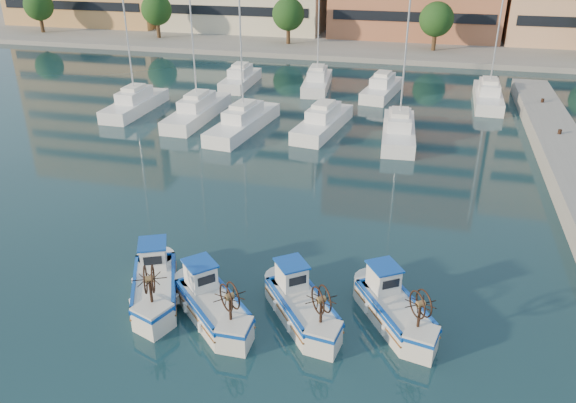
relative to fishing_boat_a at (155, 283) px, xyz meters
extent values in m
plane|color=#1B4046|center=(5.54, 0.42, -0.71)|extent=(300.00, 300.00, 0.00)
cube|color=gray|center=(5.54, 67.42, -0.41)|extent=(180.00, 40.00, 0.60)
cylinder|color=#3F2B19|center=(-44.46, 53.92, 0.79)|extent=(0.50, 0.50, 3.00)
sphere|color=#214C1B|center=(-44.46, 53.92, 3.49)|extent=(4.00, 4.00, 4.00)
cylinder|color=#3F2B19|center=(-26.46, 53.92, 0.79)|extent=(0.50, 0.50, 3.00)
sphere|color=#214C1B|center=(-26.46, 53.92, 3.49)|extent=(4.00, 4.00, 4.00)
cylinder|color=#3F2B19|center=(-8.46, 53.92, 0.79)|extent=(0.50, 0.50, 3.00)
sphere|color=#214C1B|center=(-8.46, 53.92, 3.49)|extent=(4.00, 4.00, 4.00)
cylinder|color=#3F2B19|center=(9.54, 53.92, 0.79)|extent=(0.50, 0.50, 3.00)
sphere|color=#214C1B|center=(9.54, 53.92, 3.49)|extent=(4.00, 4.00, 4.00)
cube|color=white|center=(-13.63, 23.64, -0.21)|extent=(2.23, 8.05, 1.00)
cylinder|color=silver|center=(-13.63, 23.64, 5.29)|extent=(0.12, 0.12, 11.00)
cube|color=white|center=(-7.84, 23.00, -0.21)|extent=(2.27, 9.22, 1.00)
cylinder|color=silver|center=(-7.84, 23.00, 5.29)|extent=(0.12, 0.12, 11.00)
cube|color=white|center=(-3.39, 21.17, -0.21)|extent=(3.18, 9.28, 1.00)
cylinder|color=silver|center=(-3.39, 21.17, 5.29)|extent=(0.12, 0.12, 11.00)
cube|color=white|center=(2.33, 22.71, -0.21)|extent=(3.29, 8.43, 1.00)
cube|color=white|center=(7.94, 22.07, -0.21)|extent=(2.80, 8.33, 1.00)
cylinder|color=silver|center=(7.94, 22.07, 5.29)|extent=(0.12, 0.12, 11.00)
cube|color=white|center=(-8.04, 34.03, -0.21)|extent=(2.42, 7.37, 1.00)
cube|color=white|center=(-0.69, 34.91, -0.21)|extent=(3.02, 8.14, 1.00)
cylinder|color=silver|center=(-0.69, 34.91, 5.29)|extent=(0.12, 0.12, 11.00)
cube|color=white|center=(5.54, 33.78, -0.21)|extent=(3.23, 7.77, 1.00)
cube|color=white|center=(14.68, 33.56, -0.21)|extent=(2.31, 8.71, 1.00)
cylinder|color=silver|center=(14.68, 33.56, 5.29)|extent=(0.12, 0.12, 11.00)
cube|color=silver|center=(0.05, -0.12, -0.23)|extent=(3.08, 4.14, 0.95)
cube|color=#0C3EA0|center=(0.05, -0.12, 0.13)|extent=(3.18, 4.26, 0.14)
cube|color=blue|center=(0.05, -0.12, 0.07)|extent=(2.60, 3.64, 0.05)
cube|color=white|center=(-0.40, 0.87, 0.74)|extent=(1.40, 1.49, 1.00)
cube|color=#0C3EA0|center=(-0.40, 0.87, 1.29)|extent=(1.58, 1.67, 0.07)
cylinder|color=#331E14|center=(0.74, -1.60, 0.77)|extent=(0.11, 0.11, 1.05)
cylinder|color=brown|center=(0.74, -1.60, 1.33)|extent=(0.37, 0.35, 0.25)
torus|color=#331E14|center=(0.62, -1.65, 1.33)|extent=(0.50, 0.99, 1.06)
torus|color=#331E14|center=(0.87, -1.54, 1.33)|extent=(0.50, 0.99, 1.06)
cube|color=silver|center=(2.77, -0.70, -0.25)|extent=(3.75, 3.71, 0.92)
cube|color=#0C3EA0|center=(2.77, -0.70, 0.10)|extent=(3.86, 3.82, 0.14)
cube|color=blue|center=(2.77, -0.70, 0.05)|extent=(3.24, 3.20, 0.05)
cube|color=white|center=(2.02, 0.03, 0.70)|extent=(1.49, 1.49, 0.97)
cube|color=#0C3EA0|center=(2.02, 0.03, 1.23)|extent=(1.68, 1.68, 0.07)
cylinder|color=#331E14|center=(3.91, -1.80, 0.72)|extent=(0.11, 0.11, 1.02)
cylinder|color=brown|center=(3.91, -1.80, 1.27)|extent=(0.37, 0.37, 0.25)
torus|color=#331E14|center=(3.82, -1.90, 1.27)|extent=(0.78, 0.76, 1.03)
torus|color=#331E14|center=(4.00, -1.71, 1.27)|extent=(0.78, 0.76, 1.03)
cube|color=silver|center=(6.07, 0.10, -0.25)|extent=(3.46, 3.86, 0.91)
cube|color=#0C3EA0|center=(6.07, 0.10, 0.10)|extent=(3.57, 3.98, 0.14)
cube|color=blue|center=(6.07, 0.10, 0.04)|extent=(2.97, 3.36, 0.05)
cube|color=white|center=(5.44, 0.93, 0.69)|extent=(1.45, 1.48, 0.96)
cube|color=#0C3EA0|center=(5.44, 0.93, 1.21)|extent=(1.63, 1.66, 0.07)
cylinder|color=#331E14|center=(7.02, -1.15, 0.71)|extent=(0.10, 0.10, 1.01)
cylinder|color=brown|center=(7.02, -1.15, 1.25)|extent=(0.37, 0.36, 0.24)
torus|color=#331E14|center=(6.92, -1.23, 1.25)|extent=(0.67, 0.85, 1.02)
torus|color=#331E14|center=(7.13, -1.07, 1.25)|extent=(0.67, 0.85, 1.02)
cube|color=silver|center=(9.49, 0.78, -0.25)|extent=(3.31, 3.89, 0.91)
cube|color=#0C3EA0|center=(9.49, 0.78, 0.09)|extent=(3.41, 4.00, 0.14)
cube|color=blue|center=(9.49, 0.78, 0.04)|extent=(2.82, 3.39, 0.05)
cube|color=white|center=(8.92, 1.64, 0.68)|extent=(1.41, 1.46, 0.95)
cube|color=#0C3EA0|center=(8.92, 1.64, 1.19)|extent=(1.59, 1.64, 0.07)
cylinder|color=#331E14|center=(10.35, -0.52, 0.70)|extent=(0.10, 0.10, 1.00)
cylinder|color=brown|center=(10.35, -0.52, 1.24)|extent=(0.36, 0.35, 0.24)
torus|color=#331E14|center=(10.25, -0.59, 1.24)|extent=(0.61, 0.88, 1.01)
torus|color=#331E14|center=(10.46, -0.45, 1.24)|extent=(0.61, 0.88, 1.01)
camera|label=1|loc=(9.93, -16.89, 12.68)|focal=35.00mm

